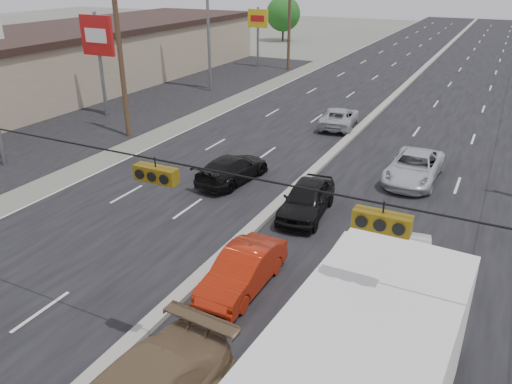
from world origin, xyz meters
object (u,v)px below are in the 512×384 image
oncoming_far (339,118)px  utility_pole_left_c (289,18)px  box_truck (374,370)px  pole_sign_mid (98,41)px  tree_left_far (283,14)px  queue_car_c (414,168)px  red_sedan (243,271)px  queue_car_b (408,264)px  pole_sign_far (258,23)px  queue_car_a (307,199)px  oncoming_near (232,169)px  utility_pole_left_b (120,52)px

oncoming_far → utility_pole_left_c: bearing=-65.1°
utility_pole_left_c → oncoming_far: bearing=-57.2°
box_truck → oncoming_far: size_ratio=1.77×
pole_sign_mid → tree_left_far: bearing=96.8°
box_truck → queue_car_c: bearing=100.2°
red_sedan → queue_car_b: bearing=31.8°
pole_sign_far → queue_car_a: 35.03m
tree_left_far → pole_sign_mid: bearing=-83.2°
oncoming_near → pole_sign_mid: bearing=-18.2°
pole_sign_far → tree_left_far: bearing=106.7°
red_sedan → tree_left_far: bearing=112.8°
queue_car_c → oncoming_far: 9.40m
utility_pole_left_b → utility_pole_left_c: size_ratio=1.00×
utility_pole_left_b → pole_sign_mid: utility_pole_left_b is taller
red_sedan → oncoming_far: red_sedan is taller
queue_car_c → oncoming_near: bearing=-151.3°
red_sedan → oncoming_far: 19.15m
red_sedan → queue_car_b: 5.51m
red_sedan → oncoming_far: bearing=98.8°
queue_car_c → tree_left_far: bearing=122.5°
queue_car_a → oncoming_far: bearing=97.0°
box_truck → utility_pole_left_b: bearing=145.0°
utility_pole_left_b → box_truck: utility_pole_left_b is taller
utility_pole_left_c → box_truck: 44.50m
utility_pole_left_b → red_sedan: utility_pole_left_b is taller
pole_sign_far → queue_car_a: pole_sign_far is taller
tree_left_far → oncoming_far: size_ratio=1.34×
tree_left_far → oncoming_near: 52.03m
queue_car_b → pole_sign_mid: bearing=146.9°
utility_pole_left_b → queue_car_c: (17.23, 0.68, -4.42)m
red_sedan → queue_car_a: size_ratio=0.96×
queue_car_c → utility_pole_left_b: bearing=-176.4°
utility_pole_left_c → oncoming_near: utility_pole_left_c is taller
pole_sign_mid → utility_pole_left_c: bearing=78.4°
pole_sign_mid → oncoming_far: (15.60, 4.80, -4.48)m
tree_left_far → queue_car_b: 60.32m
utility_pole_left_c → red_sedan: (14.03, -36.12, -4.44)m
pole_sign_far → oncoming_far: 22.87m
utility_pole_left_c → queue_car_a: utility_pole_left_c is taller
queue_car_a → queue_car_c: (3.33, 5.86, -0.03)m
queue_car_c → queue_car_b: bearing=-79.2°
utility_pole_left_b → oncoming_far: (11.10, 7.80, -4.47)m
red_sedan → utility_pole_left_b: bearing=141.6°
pole_sign_mid → red_sedan: 23.72m
queue_car_c → oncoming_near: (-7.90, -4.09, -0.04)m
pole_sign_far → queue_car_a: bearing=-60.0°
utility_pole_left_c → box_truck: (19.19, -40.03, -3.04)m
utility_pole_left_c → queue_car_b: utility_pole_left_c is taller
oncoming_near → pole_sign_far: bearing=-59.0°
tree_left_far → oncoming_near: size_ratio=1.37×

